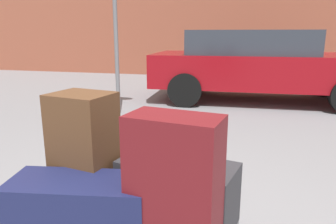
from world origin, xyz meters
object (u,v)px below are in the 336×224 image
at_px(bollard_kerb_near, 312,79).
at_px(duffel_bag_charcoal_front_right, 177,191).
at_px(duffel_bag_navy_rear_left, 80,210).
at_px(no_parking_sign, 115,19).
at_px(suitcase_brown_rear_right, 85,155).
at_px(suitcase_maroon_stacked_top, 174,188).
at_px(parked_car, 258,64).

bearing_deg(bollard_kerb_near, duffel_bag_charcoal_front_right, -105.39).
xyz_separation_m(duffel_bag_navy_rear_left, no_parking_sign, (-1.41, 3.81, 1.09)).
distance_m(suitcase_brown_rear_right, suitcase_maroon_stacked_top, 0.62).
bearing_deg(duffel_bag_navy_rear_left, suitcase_brown_rear_right, 101.22).
height_order(duffel_bag_navy_rear_left, duffel_bag_charcoal_front_right, duffel_bag_charcoal_front_right).
distance_m(suitcase_maroon_stacked_top, no_parking_sign, 4.34).
xyz_separation_m(suitcase_maroon_stacked_top, bollard_kerb_near, (1.78, 6.93, -0.37)).
distance_m(duffel_bag_navy_rear_left, bollard_kerb_near, 7.30).
xyz_separation_m(duffel_bag_charcoal_front_right, no_parking_sign, (-1.84, 3.51, 1.08)).
bearing_deg(suitcase_brown_rear_right, duffel_bag_charcoal_front_right, 16.19).
relative_size(duffel_bag_navy_rear_left, no_parking_sign, 0.26).
relative_size(suitcase_brown_rear_right, bollard_kerb_near, 1.16).
bearing_deg(bollard_kerb_near, no_parking_sign, -139.54).
distance_m(suitcase_maroon_stacked_top, parked_car, 5.48).
bearing_deg(suitcase_maroon_stacked_top, parked_car, 94.43).
xyz_separation_m(suitcase_maroon_stacked_top, parked_car, (0.47, 5.46, 0.08)).
xyz_separation_m(suitcase_brown_rear_right, bollard_kerb_near, (2.35, 6.69, -0.39)).
bearing_deg(bollard_kerb_near, duffel_bag_navy_rear_left, -108.02).
bearing_deg(suitcase_brown_rear_right, parked_car, 89.13).
bearing_deg(parked_car, no_parking_sign, -144.83).
bearing_deg(suitcase_maroon_stacked_top, suitcase_brown_rear_right, 166.75).
relative_size(parked_car, no_parking_sign, 1.69).
bearing_deg(suitcase_brown_rear_right, suitcase_maroon_stacked_top, -12.21).
xyz_separation_m(bollard_kerb_near, no_parking_sign, (-3.66, -3.12, 1.28)).
height_order(parked_car, no_parking_sign, no_parking_sign).
relative_size(duffel_bag_charcoal_front_right, bollard_kerb_near, 1.04).
distance_m(duffel_bag_navy_rear_left, suitcase_maroon_stacked_top, 0.51).
relative_size(duffel_bag_charcoal_front_right, suitcase_brown_rear_right, 0.90).
distance_m(suitcase_brown_rear_right, parked_car, 5.33).
distance_m(suitcase_brown_rear_right, no_parking_sign, 3.90).
xyz_separation_m(suitcase_brown_rear_right, suitcase_maroon_stacked_top, (0.57, -0.24, -0.01)).
bearing_deg(bollard_kerb_near, suitcase_maroon_stacked_top, -104.40).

